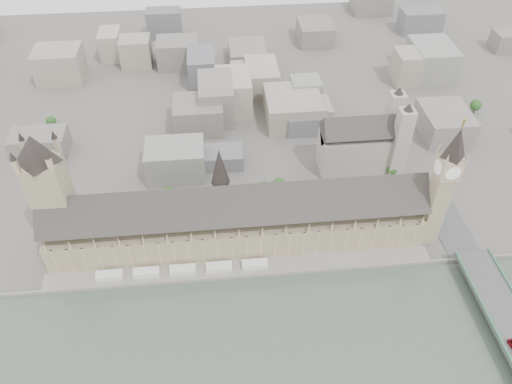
{
  "coord_description": "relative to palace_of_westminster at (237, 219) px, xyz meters",
  "views": [
    {
      "loc": [
        -10.64,
        -227.53,
        276.71
      ],
      "look_at": [
        15.75,
        43.5,
        25.8
      ],
      "focal_mm": 35.0,
      "sensor_mm": 36.0,
      "label": 1
    }
  ],
  "objects": [
    {
      "name": "ground",
      "position": [
        0.0,
        -19.7,
        -22.71
      ],
      "size": [
        900.0,
        900.0,
        0.0
      ],
      "primitive_type": "plane",
      "color": "#595651",
      "rests_on": "ground"
    },
    {
      "name": "embankment_wall",
      "position": [
        0.0,
        -34.7,
        -21.21
      ],
      "size": [
        600.0,
        1.5,
        3.0
      ],
      "primitive_type": "cube",
      "color": "slate",
      "rests_on": "ground"
    },
    {
      "name": "river_terrace",
      "position": [
        0.0,
        -27.2,
        -21.71
      ],
      "size": [
        270.0,
        15.0,
        2.0
      ],
      "primitive_type": "cube",
      "color": "slate",
      "rests_on": "ground"
    },
    {
      "name": "terrace_tents",
      "position": [
        -40.0,
        -26.7,
        -18.71
      ],
      "size": [
        118.0,
        7.0,
        4.0
      ],
      "color": "silver",
      "rests_on": "river_terrace"
    },
    {
      "name": "palace_of_westminster",
      "position": [
        0.0,
        0.0,
        0.0
      ],
      "size": [
        265.0,
        40.73,
        55.44
      ],
      "color": "gray",
      "rests_on": "ground"
    },
    {
      "name": "elizabeth_tower",
      "position": [
        138.0,
        -11.7,
        35.38
      ],
      "size": [
        17.0,
        17.0,
        107.5
      ],
      "color": "gray",
      "rests_on": "ground"
    },
    {
      "name": "victoria_tower",
      "position": [
        -122.0,
        6.3,
        32.5
      ],
      "size": [
        30.0,
        30.0,
        100.0
      ],
      "color": "gray",
      "rests_on": "ground"
    },
    {
      "name": "central_tower",
      "position": [
        -10.0,
        6.3,
        35.21
      ],
      "size": [
        13.0,
        13.0,
        48.0
      ],
      "color": "tan",
      "rests_on": "ground"
    },
    {
      "name": "westminster_abbey",
      "position": [
        110.92,
        75.3,
        2.38
      ],
      "size": [
        68.0,
        36.0,
        64.0
      ],
      "color": "gray",
      "rests_on": "ground"
    },
    {
      "name": "city_skyline_inland",
      "position": [
        0.0,
        225.3,
        -3.71
      ],
      "size": [
        720.0,
        360.0,
        38.0
      ],
      "primitive_type": null,
      "color": "gray",
      "rests_on": "ground"
    },
    {
      "name": "park_trees",
      "position": [
        -10.0,
        40.3,
        -15.21
      ],
      "size": [
        110.0,
        30.0,
        15.0
      ],
      "primitive_type": null,
      "color": "#234F1C",
      "rests_on": "ground"
    },
    {
      "name": "car_approach",
      "position": [
        165.72,
        20.99,
        -11.8
      ],
      "size": [
        2.6,
        4.76,
        1.31
      ],
      "primitive_type": "imported",
      "rotation": [
        0.0,
        0.0,
        -0.18
      ],
      "color": "gray",
      "rests_on": "westminster_bridge"
    }
  ]
}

